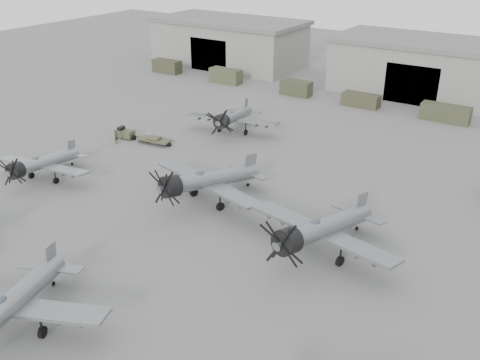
% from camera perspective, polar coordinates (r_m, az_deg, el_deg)
% --- Properties ---
extents(ground, '(220.00, 220.00, 0.00)m').
position_cam_1_polar(ground, '(41.28, -6.30, -11.16)').
color(ground, slate).
rests_on(ground, ground).
extents(hangar_left, '(29.00, 14.80, 8.70)m').
position_cam_1_polar(hangar_left, '(107.55, -1.17, 14.52)').
color(hangar_left, gray).
rests_on(hangar_left, ground).
extents(hangar_center, '(29.00, 14.80, 8.70)m').
position_cam_1_polar(hangar_center, '(91.99, 19.17, 11.31)').
color(hangar_center, gray).
rests_on(hangar_center, ground).
extents(support_truck_0, '(5.54, 2.20, 2.36)m').
position_cam_1_polar(support_truck_0, '(102.47, -7.80, 11.93)').
color(support_truck_0, '#3A3926').
rests_on(support_truck_0, ground).
extents(support_truck_1, '(5.72, 2.20, 2.47)m').
position_cam_1_polar(support_truck_1, '(94.48, -1.54, 11.05)').
color(support_truck_1, '#43472E').
rests_on(support_truck_1, ground).
extents(support_truck_2, '(4.98, 2.20, 2.35)m').
position_cam_1_polar(support_truck_2, '(87.60, 6.00, 9.74)').
color(support_truck_2, '#393D28').
rests_on(support_truck_2, ground).
extents(support_truck_3, '(5.62, 2.20, 1.96)m').
position_cam_1_polar(support_truck_3, '(83.39, 12.76, 8.32)').
color(support_truck_3, '#3C3B27').
rests_on(support_truck_3, ground).
extents(support_truck_4, '(6.67, 2.20, 2.29)m').
position_cam_1_polar(support_truck_4, '(80.10, 21.06, 6.67)').
color(support_truck_4, '#3C3F29').
rests_on(support_truck_4, ground).
extents(aircraft_near_1, '(12.67, 11.48, 5.18)m').
position_cam_1_polar(aircraft_near_1, '(38.40, -23.49, -12.23)').
color(aircraft_near_1, gray).
rests_on(aircraft_near_1, ground).
extents(aircraft_mid_0, '(11.18, 10.06, 4.44)m').
position_cam_1_polar(aircraft_mid_0, '(59.91, -20.54, 1.63)').
color(aircraft_mid_0, gray).
rests_on(aircraft_mid_0, ground).
extents(aircraft_mid_1, '(13.56, 12.21, 5.40)m').
position_cam_1_polar(aircraft_mid_1, '(51.42, -3.76, -0.07)').
color(aircraft_mid_1, gray).
rests_on(aircraft_mid_1, ground).
extents(aircraft_mid_2, '(13.82, 12.44, 5.48)m').
position_cam_1_polar(aircraft_mid_2, '(43.53, 8.47, -5.26)').
color(aircraft_mid_2, gray).
rests_on(aircraft_mid_2, ground).
extents(aircraft_far_0, '(12.33, 11.10, 4.90)m').
position_cam_1_polar(aircraft_far_0, '(69.65, -0.86, 6.69)').
color(aircraft_far_0, gray).
rests_on(aircraft_far_0, ground).
extents(tug_trailer, '(7.62, 2.37, 1.51)m').
position_cam_1_polar(tug_trailer, '(69.16, -10.98, 4.62)').
color(tug_trailer, '#45472E').
rests_on(tug_trailer, ground).
extents(ground_crew, '(0.43, 0.64, 1.72)m').
position_cam_1_polar(ground_crew, '(68.69, -13.07, 4.54)').
color(ground_crew, '#373C27').
rests_on(ground_crew, ground).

